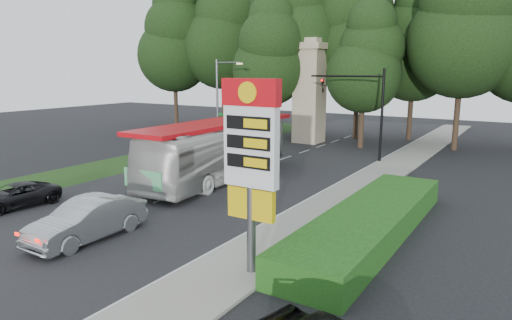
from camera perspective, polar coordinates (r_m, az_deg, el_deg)
The scene contains 21 objects.
ground at distance 21.60m, azimuth -25.02°, elevation -9.12°, with size 120.00×120.00×0.00m, color black.
road_surface at distance 29.45m, azimuth -5.17°, elevation -2.77°, with size 14.00×80.00×0.02m, color black.
sidewalk_right at distance 25.38m, azimuth 10.38°, elevation -5.10°, with size 3.00×80.00×0.12m, color gray.
grass_verge_left at distance 39.95m, azimuth -10.84°, elevation 0.80°, with size 5.00×50.00×0.02m, color #193814.
hedge at distance 20.66m, azimuth 14.04°, elevation -7.52°, with size 3.00×14.00×1.20m, color #154713.
gas_station_pylon at distance 15.33m, azimuth -0.63°, elevation 1.17°, with size 2.10×0.45×6.85m.
traffic_signal_mast at distance 36.69m, azimuth 13.56°, elevation 7.12°, with size 6.10×0.35×7.20m.
streetlight_signs at distance 40.86m, azimuth -4.61°, elevation 7.46°, with size 2.75×0.98×8.00m.
monument at distance 45.12m, azimuth 6.71°, elevation 8.63°, with size 3.00×3.00×10.05m.
tree_far_west at distance 58.92m, azimuth -10.24°, elevation 14.56°, with size 8.96×8.96×17.60m.
tree_west_mid at distance 56.76m, azimuth -4.19°, elevation 15.85°, with size 9.80×9.80×19.25m.
tree_west_near at distance 55.06m, azimuth 2.31°, elevation 14.27°, with size 8.40×8.40×16.50m.
tree_center_left at distance 49.33m, azimuth 5.19°, elevation 16.92°, with size 10.08×10.08×19.80m.
tree_center_right at distance 48.69m, azimuth 12.83°, elevation 15.59°, with size 9.24×9.24×18.15m.
tree_east_near at distance 49.10m, azimuth 19.23°, elevation 13.65°, with size 8.12×8.12×15.95m.
tree_east_mid at distance 44.36m, azimuth 24.67°, elevation 15.75°, with size 9.52×9.52×18.70m.
tree_monument_left at distance 46.09m, azimuth 1.65°, elevation 13.20°, with size 7.28×7.28×14.30m.
tree_monument_right at distance 42.53m, azimuth 13.36°, elevation 12.16°, with size 6.72×6.72×13.20m.
transit_bus at distance 29.86m, azimuth -4.73°, elevation 1.16°, with size 3.21×13.73×3.82m, color beige.
sedan_silver at distance 20.75m, azimuth -20.33°, elevation -7.03°, with size 1.85×5.29×1.74m, color #9FA2A6.
suv_charcoal at distance 27.08m, azimuth -27.95°, elevation -3.99°, with size 2.07×4.48×1.24m, color black.
Camera 1 is at (17.36, -10.70, 7.14)m, focal length 32.00 mm.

